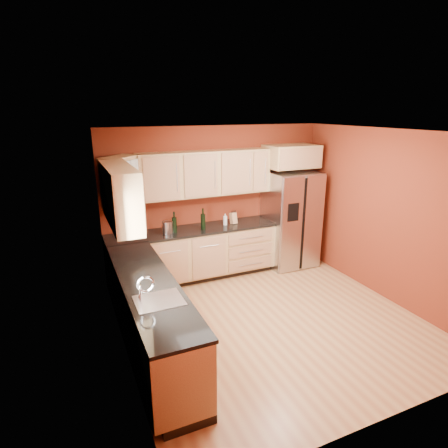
{
  "coord_description": "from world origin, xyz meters",
  "views": [
    {
      "loc": [
        -2.48,
        -4.03,
        2.88
      ],
      "look_at": [
        -0.32,
        0.9,
        1.21
      ],
      "focal_mm": 30.0,
      "sensor_mm": 36.0,
      "label": 1
    }
  ],
  "objects_px": {
    "knife_block": "(233,218)",
    "soap_dispenser": "(225,219)",
    "refrigerator": "(290,219)",
    "wine_bottle_a": "(203,219)",
    "canister_left": "(166,228)"
  },
  "relations": [
    {
      "from": "refrigerator",
      "to": "soap_dispenser",
      "type": "distance_m",
      "value": 1.31
    },
    {
      "from": "refrigerator",
      "to": "canister_left",
      "type": "distance_m",
      "value": 2.38
    },
    {
      "from": "knife_block",
      "to": "wine_bottle_a",
      "type": "bearing_deg",
      "value": 176.08
    },
    {
      "from": "canister_left",
      "to": "refrigerator",
      "type": "bearing_deg",
      "value": 0.21
    },
    {
      "from": "knife_block",
      "to": "soap_dispenser",
      "type": "distance_m",
      "value": 0.17
    },
    {
      "from": "refrigerator",
      "to": "soap_dispenser",
      "type": "relative_size",
      "value": 8.83
    },
    {
      "from": "wine_bottle_a",
      "to": "soap_dispenser",
      "type": "bearing_deg",
      "value": 8.96
    },
    {
      "from": "refrigerator",
      "to": "soap_dispenser",
      "type": "height_order",
      "value": "refrigerator"
    },
    {
      "from": "refrigerator",
      "to": "knife_block",
      "type": "distance_m",
      "value": 1.15
    },
    {
      "from": "refrigerator",
      "to": "soap_dispenser",
      "type": "xyz_separation_m",
      "value": [
        -1.31,
        0.06,
        0.13
      ]
    },
    {
      "from": "wine_bottle_a",
      "to": "knife_block",
      "type": "xyz_separation_m",
      "value": [
        0.6,
        0.09,
        -0.08
      ]
    },
    {
      "from": "canister_left",
      "to": "soap_dispenser",
      "type": "height_order",
      "value": "canister_left"
    },
    {
      "from": "wine_bottle_a",
      "to": "knife_block",
      "type": "distance_m",
      "value": 0.61
    },
    {
      "from": "canister_left",
      "to": "soap_dispenser",
      "type": "xyz_separation_m",
      "value": [
        1.07,
        0.07,
        -0.0
      ]
    },
    {
      "from": "knife_block",
      "to": "soap_dispenser",
      "type": "relative_size",
      "value": 0.98
    }
  ]
}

